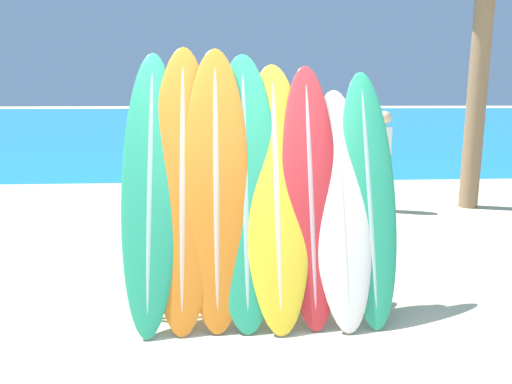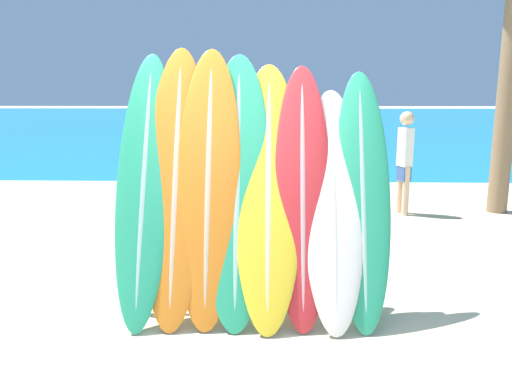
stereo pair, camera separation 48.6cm
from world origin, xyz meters
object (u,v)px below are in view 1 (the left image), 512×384
(surfboard_slot_5, at_px, (310,193))
(person_far_left, at_px, (383,157))
(surfboard_slot_0, at_px, (150,187))
(surfboard_slot_2, at_px, (216,185))
(surfboard_rack, at_px, (262,261))
(surfboard_slot_4, at_px, (276,192))
(surfboard_slot_3, at_px, (245,187))
(person_mid_beach, at_px, (232,163))
(surfboard_slot_6, at_px, (341,205))
(surfboard_slot_1, at_px, (183,184))
(surfboard_slot_7, at_px, (368,195))
(person_near_water, at_px, (152,165))

(surfboard_slot_5, height_order, person_far_left, surfboard_slot_5)
(surfboard_slot_0, xyz_separation_m, surfboard_slot_2, (0.57, -0.01, 0.02))
(surfboard_rack, relative_size, surfboard_slot_4, 1.01)
(surfboard_slot_3, height_order, person_mid_beach, surfboard_slot_3)
(surfboard_slot_3, distance_m, surfboard_slot_6, 0.86)
(surfboard_slot_0, bearing_deg, person_mid_beach, 77.40)
(surfboard_slot_1, bearing_deg, person_mid_beach, 81.83)
(surfboard_slot_5, height_order, surfboard_slot_6, surfboard_slot_5)
(surfboard_slot_7, xyz_separation_m, person_far_left, (1.41, 3.95, -0.17))
(surfboard_slot_6, bearing_deg, surfboard_slot_5, 171.37)
(surfboard_slot_3, xyz_separation_m, person_far_left, (2.50, 3.91, -0.25))
(person_mid_beach, bearing_deg, person_far_left, 146.02)
(surfboard_slot_2, xyz_separation_m, surfboard_slot_6, (1.10, -0.07, -0.19))
(surfboard_slot_1, bearing_deg, person_near_water, 103.06)
(surfboard_slot_1, bearing_deg, surfboard_slot_4, -2.05)
(surfboard_slot_2, bearing_deg, surfboard_slot_1, 176.23)
(surfboard_slot_0, bearing_deg, surfboard_rack, -4.22)
(surfboard_slot_4, height_order, person_far_left, surfboard_slot_4)
(person_near_water, relative_size, person_mid_beach, 1.08)
(surfboard_slot_5, bearing_deg, surfboard_slot_7, -0.36)
(surfboard_slot_0, bearing_deg, surfboard_slot_6, -2.71)
(surfboard_slot_0, relative_size, surfboard_slot_1, 0.98)
(surfboard_slot_6, relative_size, person_near_water, 1.13)
(surfboard_slot_0, bearing_deg, surfboard_slot_2, -0.97)
(surfboard_slot_3, bearing_deg, surfboard_slot_0, 179.81)
(surfboard_slot_2, xyz_separation_m, person_near_water, (-0.95, 2.86, -0.22))
(surfboard_rack, relative_size, surfboard_slot_3, 0.97)
(surfboard_rack, relative_size, person_mid_beach, 1.37)
(surfboard_slot_4, height_order, surfboard_slot_6, surfboard_slot_4)
(surfboard_slot_0, bearing_deg, surfboard_slot_4, -1.03)
(surfboard_slot_7, bearing_deg, surfboard_slot_2, 178.65)
(surfboard_slot_3, bearing_deg, person_mid_beach, 90.79)
(surfboard_slot_1, distance_m, person_far_left, 4.96)
(surfboard_slot_1, height_order, surfboard_slot_5, surfboard_slot_1)
(surfboard_slot_3, xyz_separation_m, surfboard_slot_6, (0.84, -0.08, -0.16))
(person_mid_beach, bearing_deg, surfboard_slot_0, 33.97)
(person_near_water, bearing_deg, surfboard_slot_7, -80.81)
(person_near_water, distance_m, person_mid_beach, 1.32)
(surfboard_rack, xyz_separation_m, surfboard_slot_6, (0.70, -0.01, 0.50))
(surfboard_slot_2, bearing_deg, surfboard_slot_5, -1.98)
(surfboard_slot_0, relative_size, surfboard_slot_6, 1.17)
(surfboard_rack, relative_size, surfboard_slot_1, 0.94)
(surfboard_slot_0, distance_m, person_near_water, 2.88)
(surfboard_slot_0, height_order, person_near_water, surfboard_slot_0)
(surfboard_slot_0, xyz_separation_m, surfboard_slot_5, (1.40, -0.04, -0.06))
(surfboard_rack, bearing_deg, surfboard_slot_2, 171.14)
(surfboard_rack, distance_m, surfboard_slot_4, 0.63)
(surfboard_slot_3, relative_size, surfboard_slot_5, 1.05)
(surfboard_slot_1, bearing_deg, surfboard_slot_2, -3.77)
(surfboard_slot_5, relative_size, person_far_left, 1.32)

